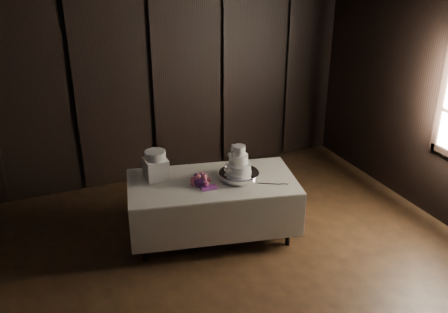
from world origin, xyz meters
The scene contains 8 objects.
room centered at (0.00, 0.00, 1.50)m, with size 6.08×7.08×3.08m.
display_table centered at (0.14, 1.60, 0.42)m, with size 2.16×1.43×0.76m.
cake_stand centered at (0.45, 1.52, 0.81)m, with size 0.48×0.48×0.09m, color silver.
wedding_cake centered at (0.42, 1.50, 0.99)m, with size 0.32×0.29×0.34m.
bouquet centered at (-0.03, 1.54, 0.82)m, with size 0.29×0.39×0.18m, color #B74F6D, non-canonical shape.
box_pedestal centered at (-0.45, 1.93, 0.89)m, with size 0.26×0.26×0.25m, color white.
small_cake centered at (-0.45, 1.93, 1.06)m, with size 0.25×0.25×0.10m, color white.
cake_knife centered at (0.71, 1.26, 0.77)m, with size 0.37×0.02×0.01m, color silver.
Camera 1 is at (-1.80, -3.32, 3.45)m, focal length 40.00 mm.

